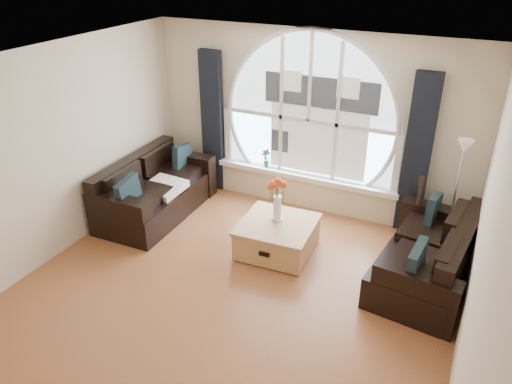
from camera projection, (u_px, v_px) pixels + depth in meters
The scene contains 20 objects.
ground at pixel (223, 305), 5.70m from camera, with size 5.00×5.50×0.01m, color brown.
ceiling at pixel (213, 71), 4.46m from camera, with size 5.00×5.50×0.01m, color silver.
wall_back at pixel (310, 123), 7.29m from camera, with size 5.00×0.01×2.70m, color beige.
wall_left at pixel (41, 161), 6.04m from camera, with size 0.01×5.50×2.70m, color beige.
wall_right at pixel (479, 263), 4.12m from camera, with size 0.01×5.50×2.70m, color beige.
attic_slope at pixel (464, 146), 3.78m from camera, with size 0.92×5.50×0.72m, color silver.
arched_window at pixel (310, 105), 7.14m from camera, with size 2.60×0.06×2.15m, color silver.
window_sill at pixel (305, 176), 7.59m from camera, with size 2.90×0.22×0.08m, color white.
window_frame at pixel (309, 106), 7.11m from camera, with size 2.76×0.08×2.15m, color white.
neighbor_house at pixel (319, 115), 7.13m from camera, with size 1.70×0.02×1.50m, color silver.
curtain_left at pixel (212, 122), 7.90m from camera, with size 0.35×0.12×2.30m, color black.
curtain_right at pixel (417, 156), 6.67m from camera, with size 0.35×0.12×2.30m, color black.
sofa_left at pixel (156, 189), 7.44m from camera, with size 0.97×1.94×0.86m, color black.
sofa_right at pixel (426, 253), 5.93m from camera, with size 0.92×1.85×0.82m, color black.
coffee_chest at pixel (277, 236), 6.58m from camera, with size 0.96×0.96×0.47m, color tan.
throw_blanket at pixel (164, 187), 7.27m from camera, with size 0.55×0.55×0.10m, color silver.
vase_flowers at pixel (278, 194), 6.40m from camera, with size 0.24×0.24×0.70m, color white.
floor_lamp at pixel (454, 198), 6.34m from camera, with size 0.24×0.24×1.60m, color #B2B2B2.
guitar at pixel (417, 209), 6.64m from camera, with size 0.36×0.24×1.06m, color #976232.
potted_plant at pixel (266, 158), 7.76m from camera, with size 0.16×0.11×0.30m, color #1E6023.
Camera 1 is at (2.27, -3.87, 3.77)m, focal length 34.54 mm.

